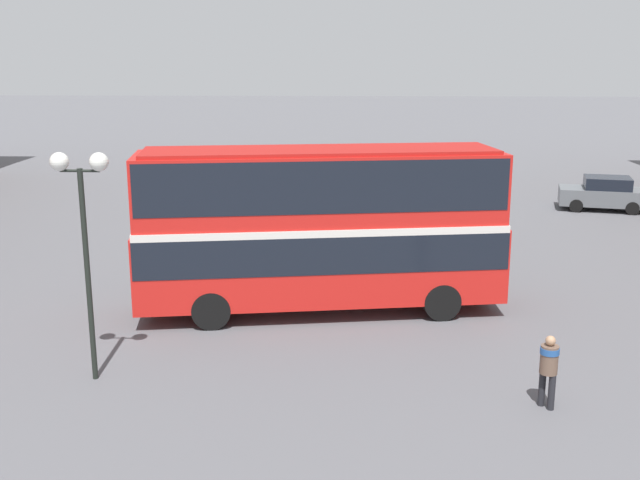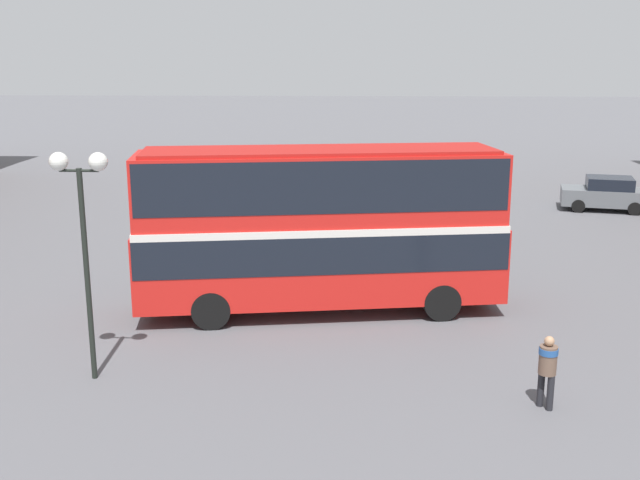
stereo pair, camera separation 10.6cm
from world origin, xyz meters
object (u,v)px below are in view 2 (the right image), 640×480
at_px(parked_car_kerb_near, 606,194).
at_px(pedestrian_foreground, 548,364).
at_px(double_decker_bus, 320,220).
at_px(street_lamp_twin_globe, 81,202).

bearing_deg(parked_car_kerb_near, pedestrian_foreground, 81.77).
distance_m(pedestrian_foreground, parked_car_kerb_near, 22.26).
relative_size(double_decker_bus, pedestrian_foreground, 6.62).
bearing_deg(pedestrian_foreground, street_lamp_twin_globe, -44.96).
bearing_deg(double_decker_bus, parked_car_kerb_near, 40.82).
xyz_separation_m(double_decker_bus, pedestrian_foreground, (4.89, -5.82, -1.68)).
bearing_deg(parked_car_kerb_near, street_lamp_twin_globe, 60.83).
xyz_separation_m(parked_car_kerb_near, street_lamp_twin_globe, (-17.57, -19.81, 3.23)).
relative_size(pedestrian_foreground, parked_car_kerb_near, 0.37).
relative_size(double_decker_bus, street_lamp_twin_globe, 2.03).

